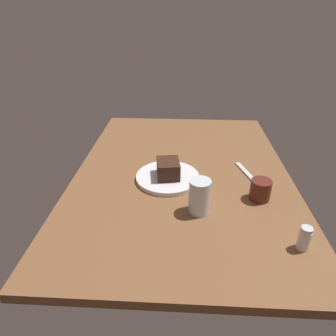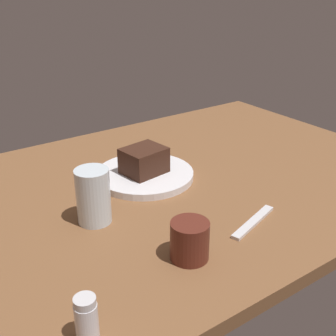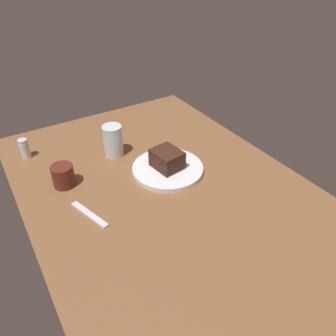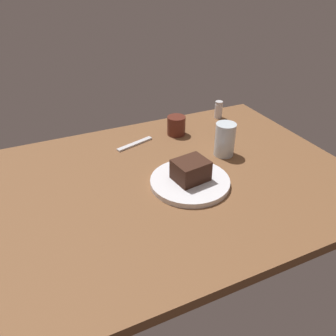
{
  "view_description": "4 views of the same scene",
  "coord_description": "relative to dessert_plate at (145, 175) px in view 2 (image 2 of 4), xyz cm",
  "views": [
    {
      "loc": [
        -102.95,
        -0.16,
        62.43
      ],
      "look_at": [
        -3.47,
        5.36,
        6.15
      ],
      "focal_mm": 31.63,
      "sensor_mm": 36.0,
      "label": 1
    },
    {
      "loc": [
        -58.16,
        -77.27,
        50.59
      ],
      "look_at": [
        -4.82,
        -1.96,
        8.0
      ],
      "focal_mm": 46.77,
      "sensor_mm": 36.0,
      "label": 2
    },
    {
      "loc": [
        71.04,
        -42.65,
        69.45
      ],
      "look_at": [
        -5.28,
        4.72,
        5.32
      ],
      "focal_mm": 35.36,
      "sensor_mm": 36.0,
      "label": 3
    },
    {
      "loc": [
        34.37,
        78.63,
        61.61
      ],
      "look_at": [
        -0.45,
        3.03,
        8.98
      ],
      "focal_mm": 35.88,
      "sensor_mm": 36.0,
      "label": 4
    }
  ],
  "objects": [
    {
      "name": "dining_table",
      "position": [
        6.64,
        -5.48,
        -2.34
      ],
      "size": [
        120.0,
        84.0,
        3.0
      ],
      "primitive_type": "cube",
      "color": "brown",
      "rests_on": "ground"
    },
    {
      "name": "dessert_plate",
      "position": [
        0.0,
        0.0,
        0.0
      ],
      "size": [
        24.13,
        24.13,
        1.68
      ],
      "primitive_type": "cylinder",
      "color": "silver",
      "rests_on": "dining_table"
    },
    {
      "name": "chocolate_cake_slice",
      "position": [
        -0.2,
        -0.18,
        3.99
      ],
      "size": [
        10.88,
        9.51,
        6.29
      ],
      "primitive_type": "cube",
      "rotation": [
        0.0,
        0.0,
        3.28
      ],
      "color": "#381E14",
      "rests_on": "dessert_plate"
    },
    {
      "name": "salt_shaker",
      "position": [
        -34.22,
        -38.94,
        2.75
      ],
      "size": [
        3.31,
        3.31,
        7.29
      ],
      "color": "silver",
      "rests_on": "dining_table"
    },
    {
      "name": "water_glass",
      "position": [
        -19.16,
        -11.13,
        4.94
      ],
      "size": [
        6.93,
        6.93,
        11.57
      ],
      "primitive_type": "cylinder",
      "color": "silver",
      "rests_on": "dining_table"
    },
    {
      "name": "coffee_cup",
      "position": [
        -11.01,
        -32.18,
        2.79
      ],
      "size": [
        7.0,
        7.0,
        7.27
      ],
      "primitive_type": "cylinder",
      "color": "#562319",
      "rests_on": "dining_table"
    },
    {
      "name": "dessert_spoon",
      "position": [
        6.53,
        -30.66,
        -0.49
      ],
      "size": [
        14.86,
        6.17,
        0.7
      ],
      "primitive_type": "cube",
      "rotation": [
        0.0,
        0.0,
        0.3
      ],
      "color": "silver",
      "rests_on": "dining_table"
    }
  ]
}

